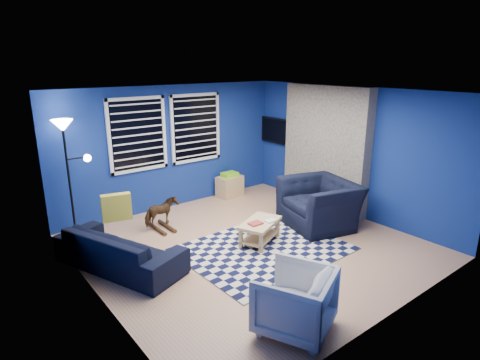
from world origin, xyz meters
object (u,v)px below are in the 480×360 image
(tv, at_px, (277,131))
(coffee_table, at_px, (260,227))
(armchair_big, at_px, (319,204))
(cabinet, at_px, (230,186))
(floor_lamp, at_px, (66,142))
(armchair_bent, at_px, (295,301))
(sofa, at_px, (120,249))
(rocking_horse, at_px, (161,212))

(tv, xyz_separation_m, coffee_table, (-2.25, -2.01, -1.12))
(armchair_big, distance_m, cabinet, 2.39)
(floor_lamp, bearing_deg, armchair_bent, -74.53)
(tv, xyz_separation_m, floor_lamp, (-4.57, 0.19, 0.27))
(sofa, height_order, cabinet, sofa)
(tv, distance_m, armchair_big, 2.49)
(armchair_bent, relative_size, rocking_horse, 1.32)
(tv, relative_size, coffee_table, 1.07)
(armchair_big, relative_size, coffee_table, 1.40)
(armchair_big, bearing_deg, rocking_horse, -110.20)
(armchair_bent, distance_m, rocking_horse, 3.49)
(armchair_bent, bearing_deg, cabinet, -142.69)
(cabinet, xyz_separation_m, floor_lamp, (-3.39, -0.06, 1.43))
(sofa, distance_m, floor_lamp, 2.07)
(armchair_big, relative_size, rocking_horse, 2.12)
(rocking_horse, bearing_deg, armchair_bent, 170.58)
(armchair_big, distance_m, rocking_horse, 2.89)
(tv, height_order, cabinet, tv)
(floor_lamp, bearing_deg, sofa, -83.85)
(coffee_table, bearing_deg, tv, 41.86)
(rocking_horse, distance_m, coffee_table, 1.84)
(floor_lamp, bearing_deg, armchair_big, -31.95)
(rocking_horse, xyz_separation_m, cabinet, (2.09, 0.73, -0.08))
(tv, xyz_separation_m, armchair_big, (-0.89, -2.11, -0.98))
(cabinet, bearing_deg, floor_lamp, 174.31)
(armchair_big, xyz_separation_m, rocking_horse, (-2.39, 1.63, -0.09))
(armchair_bent, xyz_separation_m, cabinet, (2.24, 4.21, -0.12))
(coffee_table, height_order, cabinet, cabinet)
(armchair_big, bearing_deg, tv, 171.37)
(armchair_bent, bearing_deg, coffee_table, -145.80)
(sofa, distance_m, rocking_horse, 1.43)
(armchair_big, height_order, armchair_bent, armchair_big)
(rocking_horse, bearing_deg, coffee_table, -153.14)
(armchair_bent, xyz_separation_m, coffee_table, (1.18, 1.95, -0.09))
(armchair_big, distance_m, floor_lamp, 4.52)
(armchair_big, distance_m, armchair_bent, 3.14)
(sofa, distance_m, cabinet, 3.60)
(coffee_table, bearing_deg, rocking_horse, 123.77)
(armchair_big, xyz_separation_m, coffee_table, (-1.36, 0.10, -0.14))
(coffee_table, distance_m, floor_lamp, 3.49)
(armchair_bent, bearing_deg, tv, -155.51)
(tv, relative_size, sofa, 0.50)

